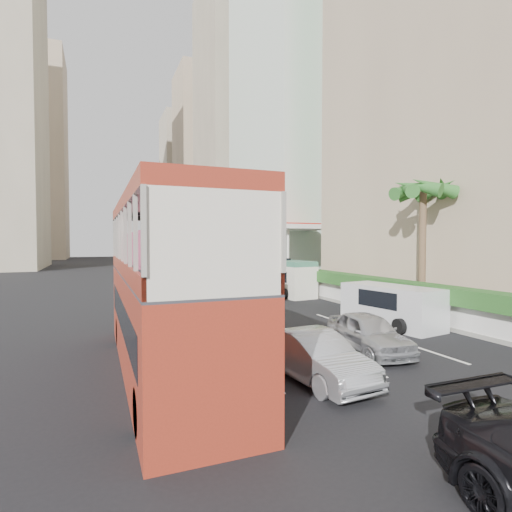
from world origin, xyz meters
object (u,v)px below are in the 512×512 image
shell_station (293,253)px  minibus_near (247,282)px  double_decker_bus (166,285)px  van_asset (223,290)px  panel_van_far (233,271)px  car_silver_lane_b (368,352)px  minibus_far (283,278)px  panel_van_near (391,306)px  car_silver_lane_a (314,381)px  palm_tree (422,250)px

shell_station → minibus_near: bearing=-129.1°
double_decker_bus → van_asset: bearing=67.9°
double_decker_bus → shell_station: (16.00, 23.00, 0.22)m
double_decker_bus → panel_van_far: size_ratio=2.24×
van_asset → shell_station: 10.11m
car_silver_lane_b → shell_station: bearing=75.5°
double_decker_bus → van_asset: size_ratio=2.47×
minibus_far → panel_van_near: (-0.08, -11.30, -0.34)m
minibus_near → shell_station: size_ratio=0.70×
panel_van_near → car_silver_lane_a: bearing=-153.1°
car_silver_lane_a → panel_van_far: bearing=70.7°
car_silver_lane_a → van_asset: 21.23m
panel_van_far → shell_station: bearing=-18.0°
minibus_near → palm_tree: 10.70m
panel_van_near → panel_van_far: (-0.21, 21.84, 0.07)m
minibus_near → car_silver_lane_b: bearing=-85.4°
double_decker_bus → van_asset: 19.97m
van_asset → double_decker_bus: bearing=-123.7°
double_decker_bus → panel_van_near: (10.44, 2.41, -1.62)m
van_asset → palm_tree: size_ratio=0.70×
car_silver_lane_b → van_asset: bearing=94.7°
double_decker_bus → minibus_far: (10.52, 13.72, -1.28)m
car_silver_lane_a → shell_station: shell_station is taller
minibus_far → panel_van_far: size_ratio=1.15×
minibus_near → panel_van_near: 10.24m
car_silver_lane_b → panel_van_far: size_ratio=0.81×
van_asset → panel_van_far: size_ratio=0.91×
car_silver_lane_a → double_decker_bus: bearing=139.5°
panel_van_far → shell_station: size_ratio=0.61×
panel_van_far → car_silver_lane_b: bearing=-103.7°
panel_van_far → palm_tree: palm_tree is taller
panel_van_far → shell_station: 6.16m
van_asset → minibus_far: bearing=-68.1°
double_decker_bus → panel_van_near: size_ratio=2.41×
car_silver_lane_a → shell_station: size_ratio=0.51×
van_asset → palm_tree: 16.04m
shell_station → double_decker_bus: bearing=-124.8°
double_decker_bus → panel_van_near: double_decker_bus is taller
minibus_near → double_decker_bus: bearing=-114.3°
car_silver_lane_b → minibus_near: (0.38, 12.84, 1.24)m
car_silver_lane_b → panel_van_near: panel_van_near is taller
car_silver_lane_b → palm_tree: 9.12m
minibus_near → panel_van_near: bearing=-65.0°
panel_van_near → shell_station: bearing=65.9°
panel_van_near → shell_station: (5.56, 20.59, 1.84)m
double_decker_bus → van_asset: (7.46, 18.34, -2.53)m
minibus_far → shell_station: shell_station is taller
double_decker_bus → car_silver_lane_a: 5.08m
panel_van_near → shell_station: shell_station is taller
car_silver_lane_b → minibus_near: minibus_near is taller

